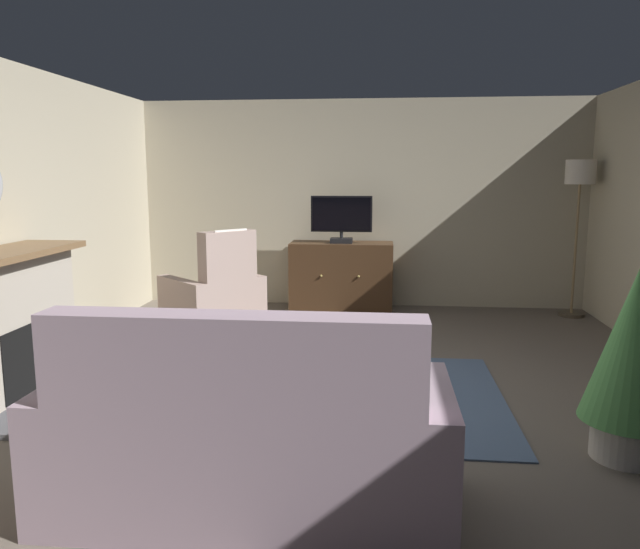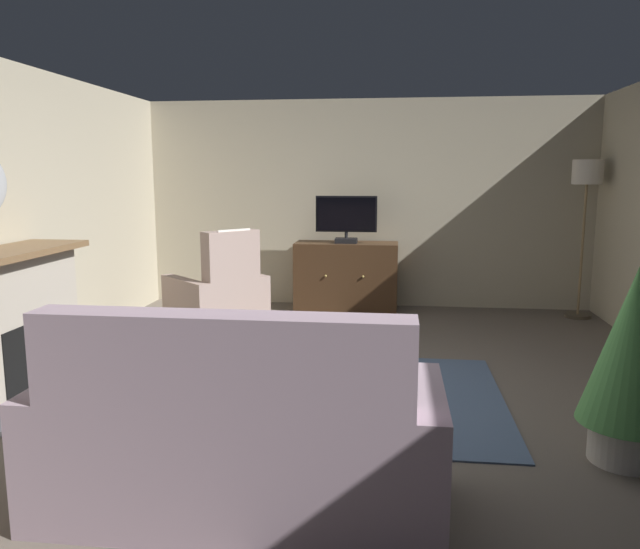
% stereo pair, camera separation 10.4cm
% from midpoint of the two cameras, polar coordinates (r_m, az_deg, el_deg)
% --- Properties ---
extents(ground_plane, '(6.27, 7.51, 0.04)m').
position_cam_midpoint_polar(ground_plane, '(4.79, 2.76, -11.73)').
color(ground_plane, '#665B51').
extents(wall_back, '(6.27, 0.10, 2.64)m').
position_cam_midpoint_polar(wall_back, '(7.97, 4.72, 6.56)').
color(wall_back, '#B2A88E').
rests_on(wall_back, ground_plane).
extents(rug_central, '(2.60, 2.05, 0.01)m').
position_cam_midpoint_polar(rug_central, '(4.85, 1.82, -11.11)').
color(rug_central, slate).
rests_on(rug_central, ground_plane).
extents(fireplace, '(0.88, 1.56, 1.13)m').
position_cam_midpoint_polar(fireplace, '(5.27, -26.34, -4.36)').
color(fireplace, '#4C4C51').
rests_on(fireplace, ground_plane).
extents(tv_cabinet, '(1.28, 0.54, 0.85)m').
position_cam_midpoint_polar(tv_cabinet, '(7.74, 2.84, -0.31)').
color(tv_cabinet, black).
rests_on(tv_cabinet, ground_plane).
extents(television, '(0.76, 0.20, 0.58)m').
position_cam_midpoint_polar(television, '(7.59, 2.86, 5.28)').
color(television, black).
rests_on(television, tv_cabinet).
extents(coffee_table, '(0.97, 0.62, 0.45)m').
position_cam_midpoint_polar(coffee_table, '(4.50, -4.33, -7.50)').
color(coffee_table, '#4C331E').
rests_on(coffee_table, ground_plane).
extents(tv_remote, '(0.05, 0.17, 0.02)m').
position_cam_midpoint_polar(tv_remote, '(4.49, -1.91, -6.66)').
color(tv_remote, black).
rests_on(tv_remote, coffee_table).
extents(sofa_floral, '(2.02, 0.87, 1.10)m').
position_cam_midpoint_polar(sofa_floral, '(3.18, -6.57, -15.61)').
color(sofa_floral, '#AD93A3').
rests_on(sofa_floral, ground_plane).
extents(armchair_in_far_corner, '(1.21, 1.21, 1.14)m').
position_cam_midpoint_polar(armchair_in_far_corner, '(6.75, -8.96, -2.37)').
color(armchair_in_far_corner, '#A3897F').
rests_on(armchair_in_far_corner, ground_plane).
extents(potted_plant_small_fern_corner, '(0.58, 0.58, 1.18)m').
position_cam_midpoint_polar(potted_plant_small_fern_corner, '(4.05, 27.75, -6.83)').
color(potted_plant_small_fern_corner, beige).
rests_on(potted_plant_small_fern_corner, ground_plane).
extents(cat, '(0.71, 0.32, 0.22)m').
position_cam_midpoint_polar(cat, '(4.46, -16.05, -12.00)').
color(cat, '#937A5B').
rests_on(cat, ground_plane).
extents(floor_lamp, '(0.34, 0.34, 1.87)m').
position_cam_midpoint_polar(floor_lamp, '(7.83, 23.93, 7.24)').
color(floor_lamp, '#4C4233').
rests_on(floor_lamp, ground_plane).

